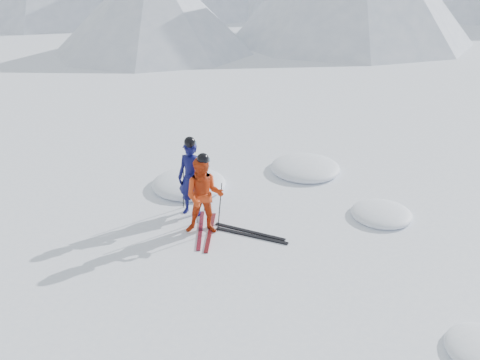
% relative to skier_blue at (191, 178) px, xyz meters
% --- Properties ---
extents(ground, '(160.00, 160.00, 0.00)m').
position_rel_skier_blue_xyz_m(ground, '(2.81, -0.51, -0.92)').
color(ground, white).
rests_on(ground, ground).
extents(skier_blue, '(0.67, 0.44, 1.84)m').
position_rel_skier_blue_xyz_m(skier_blue, '(0.00, 0.00, 0.00)').
color(skier_blue, '#0B0D46').
rests_on(skier_blue, ground).
extents(skier_red, '(1.05, 0.94, 1.79)m').
position_rel_skier_blue_xyz_m(skier_red, '(0.64, -0.66, -0.03)').
color(skier_red, red).
rests_on(skier_red, ground).
extents(pole_blue_left, '(0.12, 0.09, 1.23)m').
position_rel_skier_blue_xyz_m(pole_blue_left, '(-0.30, 0.15, -0.31)').
color(pole_blue_left, black).
rests_on(pole_blue_left, ground).
extents(pole_blue_right, '(0.12, 0.07, 1.23)m').
position_rel_skier_blue_xyz_m(pole_blue_right, '(0.25, 0.25, -0.31)').
color(pole_blue_right, black).
rests_on(pole_blue_right, ground).
extents(pole_red_left, '(0.12, 0.09, 1.19)m').
position_rel_skier_blue_xyz_m(pole_red_left, '(0.34, -0.41, -0.33)').
color(pole_red_left, black).
rests_on(pole_red_left, ground).
extents(pole_red_right, '(0.12, 0.08, 1.19)m').
position_rel_skier_blue_xyz_m(pole_red_right, '(0.94, -0.51, -0.33)').
color(pole_red_right, black).
rests_on(pole_red_right, ground).
extents(ski_worn_left, '(0.73, 1.61, 0.03)m').
position_rel_skier_blue_xyz_m(ski_worn_left, '(0.52, -0.66, -0.91)').
color(ski_worn_left, black).
rests_on(ski_worn_left, ground).
extents(ski_worn_right, '(0.62, 1.64, 0.03)m').
position_rel_skier_blue_xyz_m(ski_worn_right, '(0.76, -0.66, -0.91)').
color(ski_worn_right, black).
rests_on(ski_worn_right, ground).
extents(ski_loose_a, '(1.70, 0.18, 0.03)m').
position_rel_skier_blue_xyz_m(ski_loose_a, '(1.58, -0.32, -0.91)').
color(ski_loose_a, black).
rests_on(ski_loose_a, ground).
extents(ski_loose_b, '(1.70, 0.13, 0.03)m').
position_rel_skier_blue_xyz_m(ski_loose_b, '(1.68, -0.47, -0.91)').
color(ski_loose_b, black).
rests_on(ski_loose_b, ground).
extents(snow_lumps, '(8.75, 7.48, 0.44)m').
position_rel_skier_blue_xyz_m(snow_lumps, '(1.69, 1.75, -0.92)').
color(snow_lumps, white).
rests_on(snow_lumps, ground).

